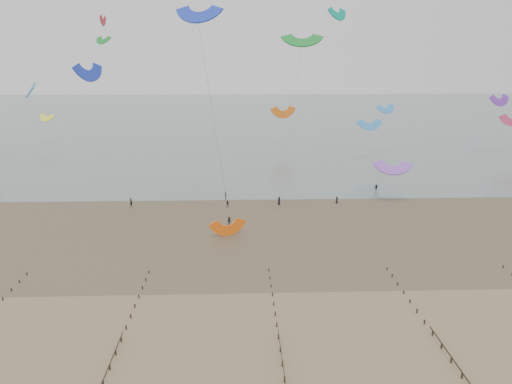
% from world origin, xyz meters
% --- Properties ---
extents(ground, '(500.00, 500.00, 0.00)m').
position_xyz_m(ground, '(0.00, 0.00, 0.00)').
color(ground, brown).
rests_on(ground, ground).
extents(sea_and_shore, '(500.00, 665.00, 0.03)m').
position_xyz_m(sea_and_shore, '(-4.08, 34.40, 0.01)').
color(sea_and_shore, '#475654').
rests_on(sea_and_shore, ground).
extents(kitesurfer_lead, '(0.81, 0.78, 1.87)m').
position_xyz_m(kitesurfer_lead, '(-23.58, 46.12, 0.94)').
color(kitesurfer_lead, black).
rests_on(kitesurfer_lead, ground).
extents(kitesurfers, '(138.11, 24.53, 1.86)m').
position_xyz_m(kitesurfers, '(14.08, 48.45, 0.84)').
color(kitesurfers, black).
rests_on(kitesurfers, ground).
extents(grounded_kite, '(6.92, 6.13, 3.18)m').
position_xyz_m(grounded_kite, '(-2.46, 27.64, 0.00)').
color(grounded_kite, '#FF6310').
rests_on(grounded_kite, ground).
extents(kites_airborne, '(247.37, 113.10, 40.45)m').
position_xyz_m(kites_airborne, '(1.43, 85.36, 21.30)').
color(kites_airborne, '#0F7F25').
rests_on(kites_airborne, ground).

